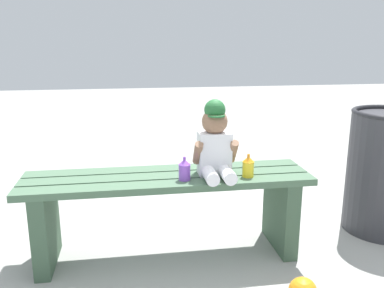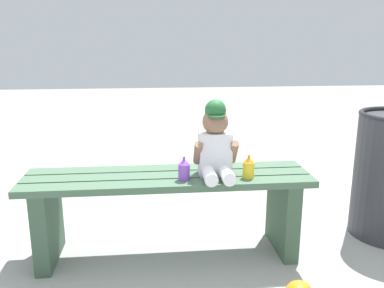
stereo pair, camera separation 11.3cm
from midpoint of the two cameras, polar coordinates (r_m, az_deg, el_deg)
name	(u,v)px [view 1 (the left image)]	position (r m, az deg, el deg)	size (l,w,h in m)	color
ground_plane	(169,254)	(2.40, -4.66, -15.00)	(16.00, 16.00, 0.00)	#999993
park_bench	(168,202)	(2.26, -4.83, -8.02)	(1.53, 0.37, 0.47)	#47664C
child_figure	(215,143)	(2.15, 1.74, 0.15)	(0.23, 0.27, 0.40)	white
sippy_cup_left	(184,169)	(2.11, -2.58, -3.53)	(0.06, 0.06, 0.12)	#8C4CCC
sippy_cup_right	(248,166)	(2.17, 6.35, -3.08)	(0.06, 0.06, 0.12)	yellow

